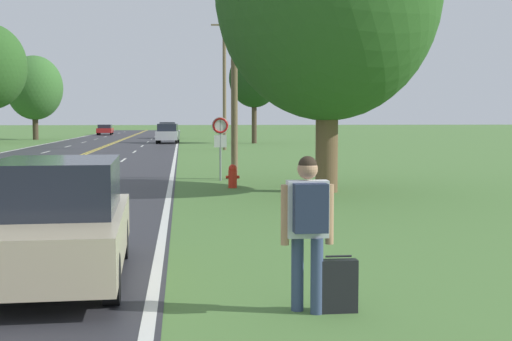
% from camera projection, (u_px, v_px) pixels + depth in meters
% --- Properties ---
extents(hitchhiker_person, '(0.62, 0.44, 1.81)m').
position_uv_depth(hitchhiker_person, '(308.00, 218.00, 8.12)').
color(hitchhiker_person, '#38476B').
rests_on(hitchhiker_person, ground).
extents(suitcase, '(0.44, 0.16, 0.67)m').
position_uv_depth(suitcase, '(338.00, 286.00, 8.22)').
color(suitcase, black).
rests_on(suitcase, ground).
extents(fire_hydrant, '(0.44, 0.28, 0.75)m').
position_uv_depth(fire_hydrant, '(233.00, 176.00, 22.66)').
color(fire_hydrant, red).
rests_on(fire_hydrant, ground).
extents(traffic_sign, '(0.60, 0.10, 2.25)m').
position_uv_depth(traffic_sign, '(220.00, 133.00, 25.15)').
color(traffic_sign, gray).
rests_on(traffic_sign, ground).
extents(utility_pole_midground, '(1.80, 0.24, 8.45)m').
position_uv_depth(utility_pole_midground, '(234.00, 58.00, 25.53)').
color(utility_pole_midground, brown).
rests_on(utility_pole_midground, ground).
extents(utility_pole_far, '(1.80, 0.24, 9.08)m').
position_uv_depth(utility_pole_far, '(224.00, 81.00, 48.55)').
color(utility_pole_far, brown).
rests_on(utility_pole_far, ground).
extents(tree_left_verge, '(4.30, 4.30, 8.01)m').
position_uv_depth(tree_left_verge, '(254.00, 79.00, 60.60)').
color(tree_left_verge, '#473828').
rests_on(tree_left_verge, ground).
extents(tree_far_back, '(5.52, 5.52, 8.32)m').
position_uv_depth(tree_far_back, '(35.00, 88.00, 70.49)').
color(tree_far_back, '#473828').
rests_on(tree_far_back, ground).
extents(car_champagne_sedan_nearest, '(2.02, 4.60, 1.66)m').
position_uv_depth(car_champagne_sedan_nearest, '(56.00, 220.00, 9.83)').
color(car_champagne_sedan_nearest, black).
rests_on(car_champagne_sedan_nearest, ground).
extents(car_silver_van_mid_near, '(2.01, 4.21, 1.68)m').
position_uv_depth(car_silver_van_mid_near, '(168.00, 133.00, 60.96)').
color(car_silver_van_mid_near, black).
rests_on(car_silver_van_mid_near, ground).
extents(car_black_suv_mid_far, '(1.79, 4.40, 1.71)m').
position_uv_depth(car_black_suv_mid_far, '(168.00, 130.00, 74.73)').
color(car_black_suv_mid_far, black).
rests_on(car_black_suv_mid_far, ground).
extents(car_red_sedan_receding, '(1.92, 4.54, 1.30)m').
position_uv_depth(car_red_sedan_receding, '(105.00, 129.00, 89.48)').
color(car_red_sedan_receding, black).
rests_on(car_red_sedan_receding, ground).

